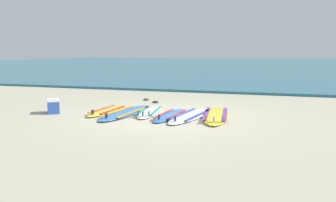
{
  "coord_description": "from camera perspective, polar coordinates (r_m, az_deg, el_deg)",
  "views": [
    {
      "loc": [
        2.56,
        -8.14,
        1.64
      ],
      "look_at": [
        -0.28,
        0.98,
        0.25
      ],
      "focal_mm": 36.9,
      "sensor_mm": 36.0,
      "label": 1
    }
  ],
  "objects": [
    {
      "name": "ground_plane",
      "position": [
        8.69,
        -0.17,
        -2.6
      ],
      "size": [
        80.0,
        80.0,
        0.0
      ],
      "primitive_type": "plane",
      "color": "#B7AD93"
    },
    {
      "name": "sea",
      "position": [
        43.36,
        13.95,
        5.92
      ],
      "size": [
        80.0,
        60.0,
        0.1
      ],
      "primitive_type": "cube",
      "color": "#23667A",
      "rests_on": "ground"
    },
    {
      "name": "surfboard_0",
      "position": [
        9.49,
        -9.92,
        -1.57
      ],
      "size": [
        0.56,
        1.98,
        0.18
      ],
      "color": "yellow",
      "rests_on": "ground"
    },
    {
      "name": "surfboard_1",
      "position": [
        9.13,
        -6.86,
        -1.9
      ],
      "size": [
        0.82,
        2.6,
        0.18
      ],
      "color": "#3875CC",
      "rests_on": "ground"
    },
    {
      "name": "surfboard_2",
      "position": [
        9.18,
        -3.06,
        -1.79
      ],
      "size": [
        0.78,
        2.04,
        0.18
      ],
      "color": "white",
      "rests_on": "ground"
    },
    {
      "name": "surfboard_3",
      "position": [
        8.69,
        0.41,
        -2.35
      ],
      "size": [
        0.61,
        1.99,
        0.18
      ],
      "color": "#3875CC",
      "rests_on": "ground"
    },
    {
      "name": "surfboard_4",
      "position": [
        8.63,
        3.7,
        -2.44
      ],
      "size": [
        0.92,
        2.41,
        0.18
      ],
      "color": "white",
      "rests_on": "ground"
    },
    {
      "name": "surfboard_5",
      "position": [
        8.78,
        7.89,
        -2.32
      ],
      "size": [
        0.96,
        2.65,
        0.18
      ],
      "color": "yellow",
      "rests_on": "ground"
    },
    {
      "name": "cooler_box",
      "position": [
        9.65,
        -18.41,
        -0.78
      ],
      "size": [
        0.52,
        0.55,
        0.38
      ],
      "color": "#2D51B2",
      "rests_on": "ground"
    },
    {
      "name": "seaweed_clump_near_shoreline",
      "position": [
        11.55,
        -3.63,
        0.27
      ],
      "size": [
        0.2,
        0.16,
        0.07
      ],
      "primitive_type": "ellipsoid",
      "color": "#4C4228",
      "rests_on": "ground"
    },
    {
      "name": "seaweed_clump_mid_sand",
      "position": [
        10.97,
        -2.1,
        -0.14
      ],
      "size": [
        0.2,
        0.16,
        0.07
      ],
      "primitive_type": "ellipsoid",
      "color": "#2D381E",
      "rests_on": "ground"
    }
  ]
}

